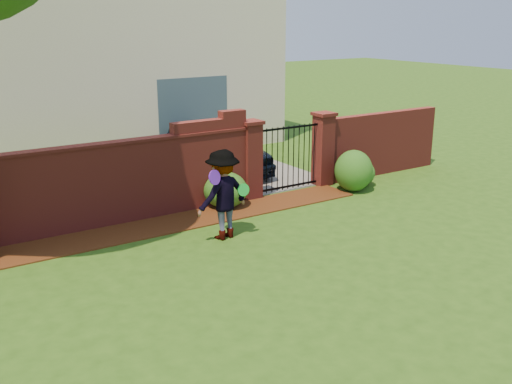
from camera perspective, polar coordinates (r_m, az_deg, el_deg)
ground at (r=9.85m, az=0.32°, el=-8.63°), size 80.00×80.00×0.01m
mulch_bed at (r=12.21m, az=-12.16°, el=-3.81°), size 11.10×1.08×0.03m
brick_wall at (r=12.23m, az=-18.18°, el=0.26°), size 8.70×0.31×2.16m
brick_wall_return at (r=16.57m, az=11.85°, el=4.59°), size 4.00×0.25×1.70m
pillar_left at (r=13.95m, az=-0.52°, el=3.17°), size 0.50×0.50×1.88m
pillar_right at (r=15.22m, az=6.49°, el=4.20°), size 0.50×0.50×1.88m
iron_gate at (r=14.58m, az=3.13°, el=3.32°), size 1.78×0.03×1.60m
driveway at (r=18.07m, az=-4.43°, el=3.13°), size 3.20×8.00×0.01m
house at (r=20.33m, az=-16.63°, el=13.01°), size 12.40×6.40×6.30m
car at (r=16.38m, az=-3.29°, el=4.23°), size 1.71×4.12×1.39m
shrub_left at (r=13.42m, az=-2.98°, el=0.20°), size 1.00×1.00×0.82m
shrub_middle at (r=14.84m, az=9.39°, el=2.04°), size 0.95×0.95×1.04m
shrub_right at (r=15.38m, az=10.00°, el=1.83°), size 0.77×0.77×0.68m
man at (r=11.40m, az=-3.12°, el=-0.30°), size 1.24×0.84×1.77m
frisbee_purple at (r=11.00m, az=-4.01°, el=1.41°), size 0.30×0.17×0.29m
frisbee_green at (r=11.39m, az=-1.22°, el=0.21°), size 0.25×0.07×0.25m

